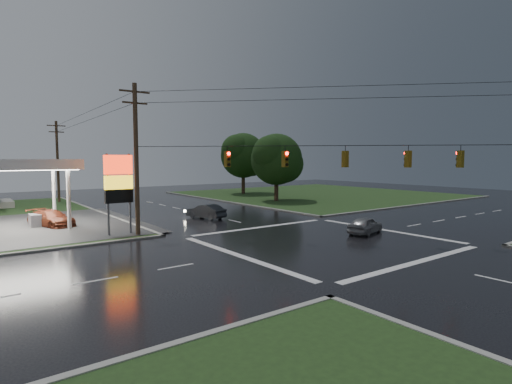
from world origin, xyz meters
TOP-DOWN VIEW (x-y plane):
  - ground at (0.00, 0.00)m, footprint 120.00×120.00m
  - grass_ne at (26.00, 26.00)m, footprint 36.00×36.00m
  - pylon_sign at (-10.50, 10.50)m, footprint 2.00×0.35m
  - utility_pole_nw at (-9.50, 9.50)m, footprint 2.20×0.32m
  - utility_pole_n at (-9.50, 38.00)m, footprint 2.20×0.32m
  - traffic_signals at (0.02, -0.02)m, footprint 26.87×26.87m
  - tree_ne_near at (14.14, 21.99)m, footprint 7.99×6.80m
  - tree_ne_far at (17.15, 33.99)m, footprint 8.46×7.20m
  - car_north at (-1.30, 13.95)m, footprint 2.48×4.35m
  - car_crossing at (4.54, 0.08)m, footprint 4.06×2.48m
  - car_pump at (-13.87, 17.64)m, footprint 3.59×5.18m

SIDE VIEW (x-z plane):
  - ground at x=0.00m, z-range 0.00..0.00m
  - grass_ne at x=26.00m, z-range 0.00..0.08m
  - car_crossing at x=4.54m, z-range 0.00..1.29m
  - car_north at x=-1.30m, z-range 0.00..1.36m
  - car_pump at x=-13.87m, z-range 0.00..1.39m
  - pylon_sign at x=-10.50m, z-range 1.01..7.01m
  - utility_pole_n at x=-9.50m, z-range 0.22..10.72m
  - tree_ne_near at x=14.14m, z-range 1.07..10.05m
  - utility_pole_nw at x=-9.50m, z-range 0.22..11.22m
  - tree_ne_far at x=17.15m, z-range 1.28..11.08m
  - traffic_signals at x=0.02m, z-range 5.75..7.22m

